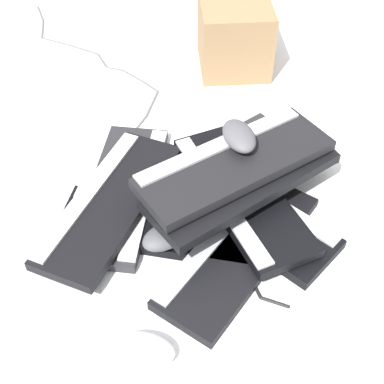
# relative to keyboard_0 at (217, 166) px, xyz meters

# --- Properties ---
(ground_plane) EXTENTS (3.20, 3.20, 0.00)m
(ground_plane) POSITION_rel_keyboard_0_xyz_m (-0.16, 0.08, -0.01)
(ground_plane) COLOR white
(keyboard_0) EXTENTS (0.44, 0.40, 0.03)m
(keyboard_0) POSITION_rel_keyboard_0_xyz_m (0.00, 0.00, 0.00)
(keyboard_0) COLOR #232326
(keyboard_0) RESTS_ON ground
(keyboard_1) EXTENTS (0.45, 0.18, 0.03)m
(keyboard_1) POSITION_rel_keyboard_0_xyz_m (-0.13, 0.20, 0.00)
(keyboard_1) COLOR #232326
(keyboard_1) RESTS_ON ground
(keyboard_2) EXTENTS (0.16, 0.44, 0.03)m
(keyboard_2) POSITION_rel_keyboard_0_xyz_m (-0.21, 0.09, 0.00)
(keyboard_2) COLOR black
(keyboard_2) RESTS_ON ground
(keyboard_3) EXTENTS (0.46, 0.31, 0.03)m
(keyboard_3) POSITION_rel_keyboard_0_xyz_m (-0.24, -0.09, 0.00)
(keyboard_3) COLOR black
(keyboard_3) RESTS_ON ground
(keyboard_4) EXTENTS (0.36, 0.45, 0.03)m
(keyboard_4) POSITION_rel_keyboard_0_xyz_m (-0.13, -0.09, 0.00)
(keyboard_4) COLOR black
(keyboard_4) RESTS_ON ground
(keyboard_5) EXTENTS (0.44, 0.38, 0.03)m
(keyboard_5) POSITION_rel_keyboard_0_xyz_m (-0.11, -0.07, 0.03)
(keyboard_5) COLOR black
(keyboard_5) RESTS_ON keyboard_4
(keyboard_6) EXTENTS (0.40, 0.43, 0.03)m
(keyboard_6) POSITION_rel_keyboard_0_xyz_m (-0.07, -0.07, 0.06)
(keyboard_6) COLOR #232326
(keyboard_6) RESTS_ON keyboard_5
(keyboard_7) EXTENTS (0.43, 0.40, 0.03)m
(keyboard_7) POSITION_rel_keyboard_0_xyz_m (-0.13, -0.07, 0.09)
(keyboard_7) COLOR black
(keyboard_7) RESTS_ON keyboard_6
(keyboard_8) EXTENTS (0.46, 0.23, 0.03)m
(keyboard_8) POSITION_rel_keyboard_0_xyz_m (-0.20, 0.21, 0.03)
(keyboard_8) COLOR black
(keyboard_8) RESTS_ON keyboard_1
(keyboard_9) EXTENTS (0.42, 0.42, 0.03)m
(keyboard_9) POSITION_rel_keyboard_0_xyz_m (-0.11, -0.05, 0.12)
(keyboard_9) COLOR black
(keyboard_9) RESTS_ON keyboard_7
(mouse_0) EXTENTS (0.07, 0.11, 0.04)m
(mouse_0) POSITION_rel_keyboard_0_xyz_m (-0.51, 0.04, 0.01)
(mouse_0) COLOR #B7B7BC
(mouse_0) RESTS_ON ground
(mouse_1) EXTENTS (0.12, 0.12, 0.04)m
(mouse_1) POSITION_rel_keyboard_0_xyz_m (-0.27, 0.06, 0.04)
(mouse_1) COLOR #4C4C51
(mouse_1) RESTS_ON keyboard_2
(mouse_2) EXTENTS (0.13, 0.12, 0.04)m
(mouse_2) POSITION_rel_keyboard_0_xyz_m (-0.16, 0.10, 0.04)
(mouse_2) COLOR silver
(mouse_2) RESTS_ON keyboard_2
(mouse_3) EXTENTS (0.13, 0.11, 0.04)m
(mouse_3) POSITION_rel_keyboard_0_xyz_m (-0.06, -0.05, 0.16)
(mouse_3) COLOR #4C4C51
(mouse_3) RESTS_ON keyboard_9
(cable_0) EXTENTS (0.37, 0.46, 0.01)m
(cable_0) POSITION_rel_keyboard_0_xyz_m (-0.16, 0.02, -0.01)
(cable_0) COLOR black
(cable_0) RESTS_ON ground
(cable_1) EXTENTS (0.66, 0.55, 0.01)m
(cable_1) POSITION_rel_keyboard_0_xyz_m (0.40, 0.45, -0.01)
(cable_1) COLOR #59595B
(cable_1) RESTS_ON ground
(cardboard_box) EXTENTS (0.27, 0.25, 0.20)m
(cardboard_box) POSITION_rel_keyboard_0_xyz_m (0.47, 0.03, 0.09)
(cardboard_box) COLOR olive
(cardboard_box) RESTS_ON ground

